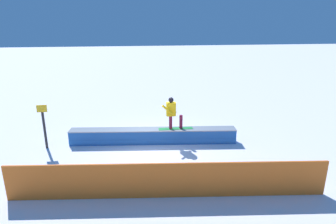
% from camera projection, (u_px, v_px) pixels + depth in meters
% --- Properties ---
extents(ground_plane, '(120.00, 120.00, 0.00)m').
position_uv_depth(ground_plane, '(153.00, 143.00, 12.52)').
color(ground_plane, white).
extents(grind_box, '(7.27, 1.48, 0.65)m').
position_uv_depth(grind_box, '(153.00, 137.00, 12.43)').
color(grind_box, blue).
rests_on(grind_box, ground_plane).
extents(snowboarder, '(1.50, 0.42, 1.42)m').
position_uv_depth(snowboarder, '(172.00, 112.00, 12.11)').
color(snowboarder, green).
rests_on(snowboarder, grind_box).
extents(safety_fence, '(9.51, 1.25, 1.14)m').
position_uv_depth(safety_fence, '(168.00, 180.00, 8.40)').
color(safety_fence, orange).
rests_on(safety_fence, ground_plane).
extents(trail_marker, '(0.40, 0.10, 1.90)m').
position_uv_depth(trail_marker, '(44.00, 125.00, 11.69)').
color(trail_marker, '#262628').
rests_on(trail_marker, ground_plane).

